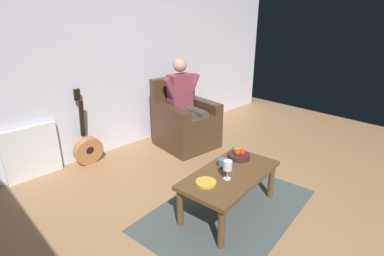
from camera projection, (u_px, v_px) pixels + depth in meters
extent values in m
plane|color=#A4784F|center=(287.00, 230.00, 2.68)|extent=(7.14, 7.14, 0.00)
cube|color=silver|center=(118.00, 50.00, 3.95)|extent=(6.35, 0.06, 2.74)
cube|color=#44514E|center=(228.00, 209.00, 2.96)|extent=(1.86, 1.35, 0.01)
cube|color=#47311E|center=(187.00, 133.00, 4.32)|extent=(0.79, 0.81, 0.41)
cube|color=#47311E|center=(189.00, 117.00, 4.18)|extent=(0.48, 0.66, 0.10)
cube|color=#47311E|center=(202.00, 108.00, 4.37)|extent=(0.21, 0.76, 0.24)
cube|color=#47311E|center=(170.00, 115.00, 4.03)|extent=(0.21, 0.76, 0.24)
cube|color=#47311E|center=(173.00, 96.00, 4.37)|extent=(0.73, 0.18, 0.57)
cube|color=#8E3A49|center=(180.00, 93.00, 4.22)|extent=(0.36, 0.21, 0.52)
sphere|color=tan|center=(180.00, 65.00, 4.08)|extent=(0.19, 0.19, 0.19)
cylinder|color=#493F39|center=(195.00, 112.00, 4.21)|extent=(0.17, 0.44, 0.13)
cylinder|color=#493F39|center=(205.00, 134.00, 4.15)|extent=(0.13, 0.13, 0.51)
cylinder|color=#8E3A49|center=(194.00, 83.00, 4.26)|extent=(0.21, 0.11, 0.29)
cylinder|color=#493F39|center=(184.00, 114.00, 4.09)|extent=(0.17, 0.44, 0.13)
cylinder|color=#493F39|center=(194.00, 137.00, 4.03)|extent=(0.13, 0.13, 0.51)
cylinder|color=#8E3A49|center=(170.00, 88.00, 4.02)|extent=(0.21, 0.11, 0.29)
cube|color=brown|center=(230.00, 175.00, 2.81)|extent=(1.10, 0.67, 0.04)
cylinder|color=brown|center=(271.00, 181.00, 3.10)|extent=(0.06, 0.06, 0.38)
cylinder|color=brown|center=(221.00, 229.00, 2.42)|extent=(0.06, 0.06, 0.38)
cylinder|color=brown|center=(234.00, 168.00, 3.36)|extent=(0.06, 0.06, 0.38)
cylinder|color=brown|center=(180.00, 208.00, 2.68)|extent=(0.06, 0.06, 0.38)
cylinder|color=#B47645|center=(88.00, 151.00, 3.80)|extent=(0.37, 0.15, 0.38)
cylinder|color=black|center=(90.00, 150.00, 3.76)|extent=(0.10, 0.02, 0.10)
cube|color=black|center=(82.00, 118.00, 3.69)|extent=(0.05, 0.10, 0.48)
cube|color=black|center=(77.00, 95.00, 3.61)|extent=(0.07, 0.05, 0.14)
cube|color=white|center=(32.00, 153.00, 3.44)|extent=(0.61, 0.06, 0.63)
cylinder|color=silver|center=(227.00, 178.00, 2.70)|extent=(0.07, 0.07, 0.01)
cylinder|color=silver|center=(227.00, 174.00, 2.69)|extent=(0.01, 0.01, 0.09)
cylinder|color=silver|center=(228.00, 165.00, 2.66)|extent=(0.08, 0.08, 0.09)
cylinder|color=#590C19|center=(228.00, 168.00, 2.66)|extent=(0.07, 0.07, 0.04)
cylinder|color=#3D1F21|center=(239.00, 156.00, 3.08)|extent=(0.22, 0.22, 0.05)
sphere|color=red|center=(237.00, 153.00, 3.05)|extent=(0.07, 0.07, 0.07)
sphere|color=red|center=(242.00, 153.00, 3.05)|extent=(0.07, 0.07, 0.07)
sphere|color=#73A223|center=(237.00, 150.00, 3.10)|extent=(0.07, 0.07, 0.07)
cylinder|color=gold|center=(206.00, 183.00, 2.62)|extent=(0.19, 0.19, 0.02)
cylinder|color=#486488|center=(223.00, 163.00, 2.91)|extent=(0.09, 0.09, 0.08)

